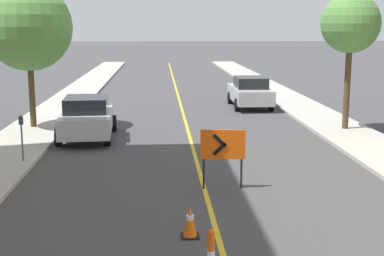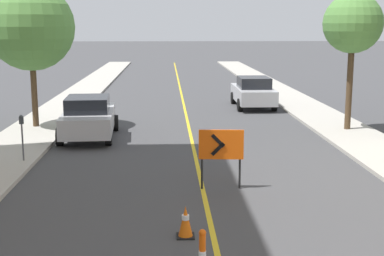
% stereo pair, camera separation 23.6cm
% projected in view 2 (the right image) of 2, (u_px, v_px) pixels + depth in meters
% --- Properties ---
extents(lane_stripe, '(0.12, 64.93, 0.01)m').
position_uv_depth(lane_stripe, '(183.00, 103.00, 29.14)').
color(lane_stripe, gold).
rests_on(lane_stripe, ground_plane).
extents(sidewalk_left, '(2.41, 64.93, 0.12)m').
position_uv_depth(sidewalk_left, '(70.00, 103.00, 28.84)').
color(sidewalk_left, '#ADA89E').
rests_on(sidewalk_left, ground_plane).
extents(sidewalk_right, '(2.41, 64.93, 0.12)m').
position_uv_depth(sidewalk_right, '(295.00, 102.00, 29.41)').
color(sidewalk_right, '#ADA89E').
rests_on(sidewalk_right, ground_plane).
extents(traffic_cone_fourth, '(0.36, 0.36, 0.65)m').
position_uv_depth(traffic_cone_fourth, '(186.00, 222.00, 10.68)').
color(traffic_cone_fourth, black).
rests_on(traffic_cone_fourth, ground_plane).
extents(arrow_barricade_primary, '(1.16, 0.15, 1.56)m').
position_uv_depth(arrow_barricade_primary, '(221.00, 147.00, 13.71)').
color(arrow_barricade_primary, '#EF560C').
rests_on(arrow_barricade_primary, ground_plane).
extents(parked_car_curb_near, '(2.04, 4.40, 1.59)m').
position_uv_depth(parked_car_curb_near, '(89.00, 117.00, 20.04)').
color(parked_car_curb_near, '#B7B7BC').
rests_on(parked_car_curb_near, ground_plane).
extents(parked_car_curb_mid, '(1.93, 4.30, 1.59)m').
position_uv_depth(parked_car_curb_mid, '(253.00, 92.00, 27.58)').
color(parked_car_curb_mid, '#B7B7BC').
rests_on(parked_car_curb_mid, ground_plane).
extents(parking_meter_near_curb, '(0.12, 0.11, 1.41)m').
position_uv_depth(parking_meter_near_curb, '(22.00, 129.00, 16.14)').
color(parking_meter_near_curb, '#4C4C51').
rests_on(parking_meter_near_curb, sidewalk_left).
extents(street_tree_left_near, '(3.48, 3.48, 5.75)m').
position_uv_depth(street_tree_left_near, '(31.00, 27.00, 21.15)').
color(street_tree_left_near, '#4C3823').
rests_on(street_tree_left_near, sidewalk_left).
extents(street_tree_right_near, '(2.30, 2.30, 5.29)m').
position_uv_depth(street_tree_right_near, '(353.00, 24.00, 20.55)').
color(street_tree_right_near, '#4C3823').
rests_on(street_tree_right_near, sidewalk_right).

